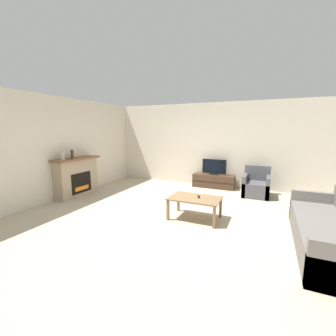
% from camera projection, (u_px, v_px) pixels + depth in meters
% --- Properties ---
extents(ground_plane, '(24.00, 24.00, 0.00)m').
position_uv_depth(ground_plane, '(176.00, 215.00, 4.90)').
color(ground_plane, tan).
extents(wall_back, '(12.00, 0.06, 2.70)m').
position_uv_depth(wall_back, '(211.00, 145.00, 7.36)').
color(wall_back, beige).
rests_on(wall_back, ground).
extents(wall_left, '(0.06, 12.00, 2.70)m').
position_uv_depth(wall_left, '(62.00, 148.00, 6.03)').
color(wall_left, beige).
rests_on(wall_left, ground).
extents(fireplace, '(0.49, 1.39, 1.08)m').
position_uv_depth(fireplace, '(76.00, 177.00, 6.28)').
color(fireplace, tan).
rests_on(fireplace, ground).
extents(mantel_vase_left, '(0.11, 0.11, 0.25)m').
position_uv_depth(mantel_vase_left, '(63.00, 155.00, 5.80)').
color(mantel_vase_left, beige).
rests_on(mantel_vase_left, fireplace).
extents(mantel_vase_centre_left, '(0.08, 0.08, 0.25)m').
position_uv_depth(mantel_vase_centre_left, '(72.00, 154.00, 6.08)').
color(mantel_vase_centre_left, '#512D23').
rests_on(mantel_vase_centre_left, fireplace).
extents(tv_stand, '(1.31, 0.42, 0.42)m').
position_uv_depth(tv_stand, '(214.00, 181.00, 7.22)').
color(tv_stand, '#422D1E').
rests_on(tv_stand, ground).
extents(tv, '(0.76, 0.18, 0.49)m').
position_uv_depth(tv, '(214.00, 168.00, 7.15)').
color(tv, black).
rests_on(tv, tv_stand).
extents(armchair, '(0.70, 0.76, 0.83)m').
position_uv_depth(armchair, '(256.00, 186.00, 6.31)').
color(armchair, '#4C4C51').
rests_on(armchair, ground).
extents(coffee_table, '(1.04, 0.66, 0.46)m').
position_uv_depth(coffee_table, '(195.00, 200.00, 4.65)').
color(coffee_table, brown).
rests_on(coffee_table, ground).
extents(remote, '(0.09, 0.15, 0.02)m').
position_uv_depth(remote, '(199.00, 197.00, 4.66)').
color(remote, black).
rests_on(remote, coffee_table).
extents(couch, '(0.88, 2.39, 0.80)m').
position_uv_depth(couch, '(331.00, 233.00, 3.46)').
color(couch, '#66605B').
rests_on(couch, ground).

